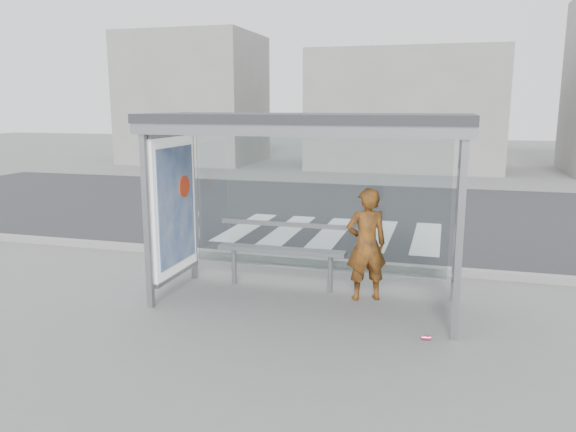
# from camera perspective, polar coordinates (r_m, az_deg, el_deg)

# --- Properties ---
(ground) EXTENTS (80.00, 80.00, 0.00)m
(ground) POSITION_cam_1_polar(r_m,az_deg,el_deg) (7.94, 1.69, -8.90)
(ground) COLOR slate
(ground) RESTS_ON ground
(road) EXTENTS (30.00, 10.00, 0.01)m
(road) POSITION_cam_1_polar(r_m,az_deg,el_deg) (14.61, 8.41, 0.35)
(road) COLOR #272729
(road) RESTS_ON ground
(curb) EXTENTS (30.00, 0.18, 0.12)m
(curb) POSITION_cam_1_polar(r_m,az_deg,el_deg) (9.74, 4.50, -4.74)
(curb) COLOR gray
(curb) RESTS_ON ground
(crosswalk) EXTENTS (4.55, 3.00, 0.00)m
(crosswalk) POSITION_cam_1_polar(r_m,az_deg,el_deg) (12.27, 4.56, -1.66)
(crosswalk) COLOR silver
(crosswalk) RESTS_ON ground
(bus_shelter) EXTENTS (4.25, 1.65, 2.62)m
(bus_shelter) POSITION_cam_1_polar(r_m,az_deg,el_deg) (7.65, -0.82, 5.61)
(bus_shelter) COLOR gray
(bus_shelter) RESTS_ON ground
(building_left) EXTENTS (6.00, 5.00, 6.00)m
(building_left) POSITION_cam_1_polar(r_m,az_deg,el_deg) (27.86, -9.48, 11.64)
(building_left) COLOR gray
(building_left) RESTS_ON ground
(building_center) EXTENTS (8.00, 5.00, 5.00)m
(building_center) POSITION_cam_1_polar(r_m,az_deg,el_deg) (25.30, 11.89, 10.48)
(building_center) COLOR gray
(building_center) RESTS_ON ground
(person) EXTENTS (0.69, 0.59, 1.61)m
(person) POSITION_cam_1_polar(r_m,az_deg,el_deg) (7.97, 7.96, -2.88)
(person) COLOR orange
(person) RESTS_ON ground
(bench) EXTENTS (1.95, 0.24, 1.01)m
(bench) POSITION_cam_1_polar(r_m,az_deg,el_deg) (8.43, -0.70, -3.48)
(bench) COLOR slate
(bench) RESTS_ON ground
(soda_can) EXTENTS (0.11, 0.07, 0.06)m
(soda_can) POSITION_cam_1_polar(r_m,az_deg,el_deg) (6.98, 13.84, -11.91)
(soda_can) COLOR #E6437A
(soda_can) RESTS_ON ground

